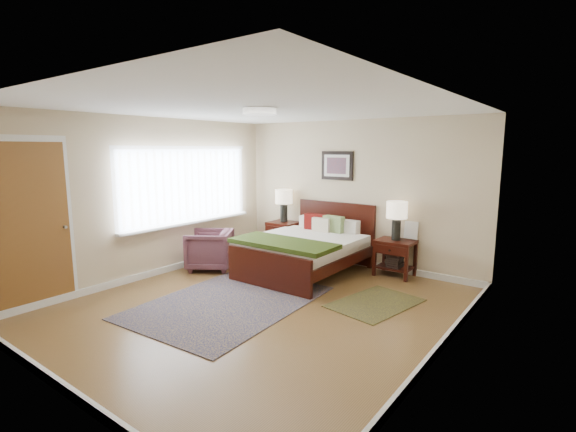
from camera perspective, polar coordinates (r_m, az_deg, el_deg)
The scene contains 18 objects.
floor at distance 5.54m, azimuth -3.61°, elevation -12.17°, with size 5.00×5.00×0.00m, color brown.
back_wall at distance 7.28m, azimuth 9.15°, elevation 3.05°, with size 4.50×0.04×2.50m, color beige.
front_wall at distance 3.72m, azimuth -29.68°, elevation -3.92°, with size 4.50×0.04×2.50m, color beige.
left_wall at distance 6.88m, azimuth -18.17°, elevation 2.36°, with size 0.04×5.00×2.50m, color beige.
right_wall at distance 4.14m, azimuth 20.68°, elevation -2.06°, with size 0.04×5.00×2.50m, color beige.
ceiling at distance 5.18m, azimuth -3.90°, elevation 14.55°, with size 4.50×5.00×0.02m, color white.
window at distance 7.25m, azimuth -13.44°, elevation 3.90°, with size 0.11×2.72×1.32m.
door at distance 6.06m, azimuth -31.58°, elevation -1.14°, with size 0.06×1.00×2.18m.
ceil_fixture at distance 5.17m, azimuth -3.89°, elevation 14.16°, with size 0.44×0.44×0.08m.
bed at distance 6.76m, azimuth 2.51°, elevation -3.83°, with size 1.64×1.97×1.06m.
wall_art at distance 7.39m, azimuth 6.71°, elevation 6.85°, with size 0.62×0.05×0.50m.
nightstand_left at distance 7.91m, azimuth -0.67°, elevation -1.72°, with size 0.54×0.48×0.64m.
nightstand_right at distance 6.86m, azimuth 14.39°, elevation -5.08°, with size 0.59×0.44×0.58m.
lamp_left at distance 7.84m, azimuth -0.58°, elevation 2.25°, with size 0.32×0.32×0.61m.
lamp_right at distance 6.75m, azimuth 14.65°, elevation 0.31°, with size 0.32×0.32×0.61m.
armchair at distance 7.17m, azimuth -10.66°, elevation -4.55°, with size 0.71×0.73×0.66m, color brown.
rug_persian at distance 5.69m, azimuth -8.02°, elevation -11.59°, with size 1.79×2.53×0.01m, color #0D1344.
rug_navy at distance 5.72m, azimuth 11.86°, elevation -11.58°, with size 0.81×1.21×0.01m, color black.
Camera 1 is at (3.35, -3.92, 2.02)m, focal length 26.00 mm.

